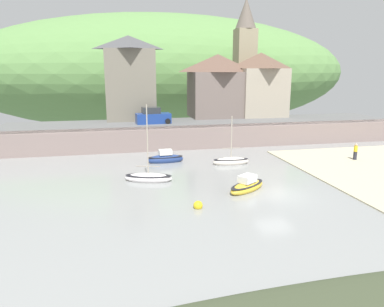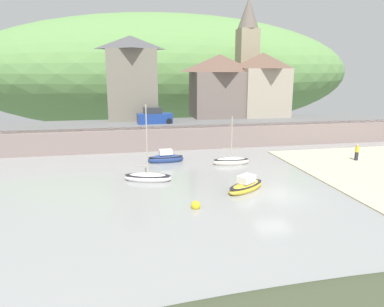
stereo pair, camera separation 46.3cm
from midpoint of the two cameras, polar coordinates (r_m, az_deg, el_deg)
quay_seawall at (r=42.87m, az=3.57°, el=2.96°), size 48.00×9.40×2.40m
hillside_backdrop at (r=79.09m, az=-4.41°, el=12.41°), size 80.00×44.00×23.09m
waterfront_building_left at (r=48.54m, az=-9.10°, el=11.54°), size 6.43×5.74×10.48m
waterfront_building_centre at (r=50.45m, az=4.55°, el=10.48°), size 7.64×5.70×8.31m
waterfront_building_right at (r=52.44m, az=11.07°, el=10.52°), size 6.59×6.27×8.57m
church_with_spire at (r=55.85m, az=8.79°, el=14.83°), size 3.00×3.00×16.24m
sailboat_tall_mast at (r=34.88m, az=6.46°, el=-1.20°), size 3.50×1.20×4.77m
dinghy_open_wooden at (r=29.82m, az=-6.43°, el=-3.68°), size 4.07×2.46×6.33m
sailboat_far_left at (r=35.55m, az=-3.72°, el=-0.76°), size 3.55×1.33×1.45m
rowboat_small_beached at (r=27.61m, az=8.83°, el=-5.02°), size 3.79×3.21×1.34m
parked_car_near_slipway at (r=44.56m, az=-5.58°, el=5.71°), size 4.22×2.03×1.95m
person_on_slipway at (r=39.15m, az=24.50°, el=0.29°), size 0.34×0.34×1.62m
mooring_buoy at (r=23.95m, az=1.15°, el=-8.06°), size 0.61×0.61×0.61m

